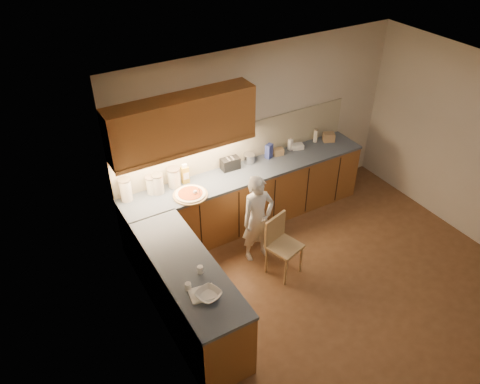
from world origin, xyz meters
The scene contains 24 objects.
room centered at (0.00, 0.00, 1.68)m, with size 4.54×4.50×2.62m.
l_counter centered at (-0.92, 1.25, 0.46)m, with size 3.77×2.62×0.92m.
backsplash centered at (-0.38, 1.99, 1.21)m, with size 3.75×0.02×0.58m, color #C2B996.
upper_cabinets centered at (-1.27, 1.82, 1.85)m, with size 1.95×0.36×0.73m.
pizza_on_board centered at (-1.35, 1.56, 0.94)m, with size 0.46×0.46×0.19m.
child centered at (-0.66, 0.98, 0.64)m, with size 0.47×0.31×1.29m, color silver.
wooden_chair centered at (-0.55, 0.59, 0.49)m, with size 0.48×0.48×0.85m.
mixing_bowl centered at (-1.95, -0.13, 0.95)m, with size 0.25×0.25×0.06m, color silver.
canister_a centered at (-2.10, 1.89, 1.08)m, with size 0.16×0.16×0.32m.
canister_b centered at (-1.76, 1.87, 1.05)m, with size 0.15×0.15×0.25m.
canister_c centered at (-1.68, 1.83, 1.07)m, with size 0.15×0.15×0.29m.
canister_d centered at (-1.44, 1.87, 1.06)m, with size 0.17×0.17×0.28m.
oil_jug centered at (-1.27, 1.87, 1.05)m, with size 0.10×0.08×0.29m.
toaster centered at (-0.57, 1.87, 1.01)m, with size 0.27×0.16×0.17m.
steel_pot centered at (-0.24, 1.88, 0.99)m, with size 0.18×0.18×0.14m.
blue_box centered at (0.08, 1.85, 1.03)m, with size 0.11×0.08×0.22m, color #33429B.
card_box_a centered at (0.24, 1.85, 0.97)m, with size 0.15×0.11×0.11m, color tan.
white_bottle centered at (0.49, 1.88, 1.01)m, with size 0.06×0.06×0.17m, color white.
flat_pack centered at (0.61, 1.86, 0.96)m, with size 0.18×0.12×0.07m, color silver.
tall_jar centered at (0.97, 1.89, 1.03)m, with size 0.07×0.07×0.22m.
card_box_b centered at (1.17, 1.80, 0.99)m, with size 0.17×0.13×0.13m, color #9B7B53.
dough_cloth centered at (-1.99, -0.07, 0.93)m, with size 0.27×0.21×0.02m, color white.
spice_jar_a centered at (-2.08, 0.07, 0.96)m, with size 0.06×0.06×0.09m, color silver.
spice_jar_b centered at (-1.87, 0.22, 0.96)m, with size 0.06×0.06×0.09m, color white.
Camera 1 is at (-3.32, -3.10, 4.53)m, focal length 35.00 mm.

